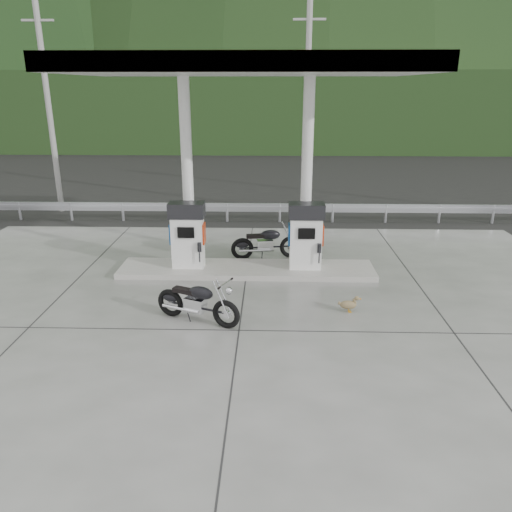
{
  "coord_description": "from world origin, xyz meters",
  "views": [
    {
      "loc": [
        0.63,
        -10.43,
        4.9
      ],
      "look_at": [
        0.3,
        1.0,
        1.0
      ],
      "focal_mm": 35.0,
      "sensor_mm": 36.0,
      "label": 1
    }
  ],
  "objects_px": {
    "motorcycle_left": "(267,243)",
    "duck": "(348,305)",
    "motorcycle_right": "(197,302)",
    "gas_pump_left": "(188,235)",
    "gas_pump_right": "(306,236)"
  },
  "relations": [
    {
      "from": "gas_pump_right",
      "to": "motorcycle_left",
      "type": "bearing_deg",
      "value": 131.6
    },
    {
      "from": "motorcycle_right",
      "to": "duck",
      "type": "distance_m",
      "value": 3.41
    },
    {
      "from": "gas_pump_right",
      "to": "duck",
      "type": "distance_m",
      "value": 2.79
    },
    {
      "from": "motorcycle_left",
      "to": "duck",
      "type": "bearing_deg",
      "value": -72.34
    },
    {
      "from": "motorcycle_right",
      "to": "gas_pump_left",
      "type": "bearing_deg",
      "value": 125.68
    },
    {
      "from": "gas_pump_left",
      "to": "motorcycle_left",
      "type": "bearing_deg",
      "value": 29.16
    },
    {
      "from": "motorcycle_right",
      "to": "duck",
      "type": "relative_size",
      "value": 4.11
    },
    {
      "from": "gas_pump_left",
      "to": "gas_pump_right",
      "type": "xyz_separation_m",
      "value": [
        3.2,
        0.0,
        0.0
      ]
    },
    {
      "from": "gas_pump_right",
      "to": "motorcycle_right",
      "type": "height_order",
      "value": "gas_pump_right"
    },
    {
      "from": "motorcycle_left",
      "to": "gas_pump_right",
      "type": "bearing_deg",
      "value": -57.73
    },
    {
      "from": "gas_pump_left",
      "to": "duck",
      "type": "bearing_deg",
      "value": -31.93
    },
    {
      "from": "motorcycle_right",
      "to": "motorcycle_left",
      "type": "bearing_deg",
      "value": 94.53
    },
    {
      "from": "motorcycle_left",
      "to": "duck",
      "type": "xyz_separation_m",
      "value": [
        1.89,
        -3.7,
        -0.3
      ]
    },
    {
      "from": "motorcycle_left",
      "to": "duck",
      "type": "relative_size",
      "value": 4.27
    },
    {
      "from": "motorcycle_left",
      "to": "motorcycle_right",
      "type": "xyz_separation_m",
      "value": [
        -1.46,
        -4.29,
        -0.02
      ]
    }
  ]
}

